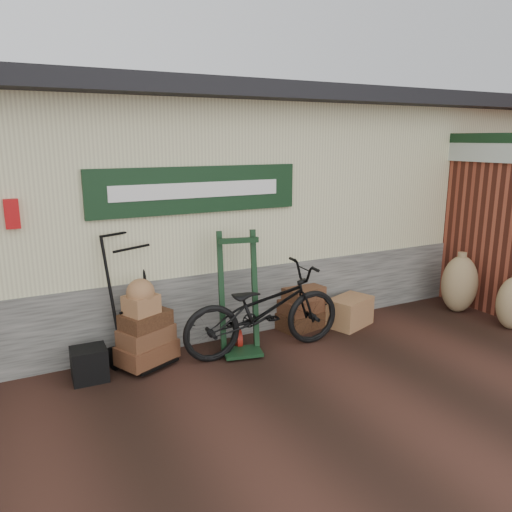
{
  "coord_description": "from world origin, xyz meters",
  "views": [
    {
      "loc": [
        -2.42,
        -4.6,
        2.54
      ],
      "look_at": [
        0.45,
        0.9,
        1.08
      ],
      "focal_mm": 35.0,
      "sensor_mm": 36.0,
      "label": 1
    }
  ],
  "objects_px": {
    "wicker_hamper": "(350,312)",
    "bicycle": "(264,305)",
    "porter_trolley": "(135,299)",
    "green_barrow": "(239,293)",
    "suitcase_stack": "(302,307)",
    "black_trunk": "(89,364)"
  },
  "relations": [
    {
      "from": "bicycle",
      "to": "black_trunk",
      "type": "bearing_deg",
      "value": 87.29
    },
    {
      "from": "wicker_hamper",
      "to": "bicycle",
      "type": "height_order",
      "value": "bicycle"
    },
    {
      "from": "suitcase_stack",
      "to": "bicycle",
      "type": "distance_m",
      "value": 1.0
    },
    {
      "from": "black_trunk",
      "to": "porter_trolley",
      "type": "bearing_deg",
      "value": 19.39
    },
    {
      "from": "green_barrow",
      "to": "wicker_hamper",
      "type": "distance_m",
      "value": 1.82
    },
    {
      "from": "suitcase_stack",
      "to": "black_trunk",
      "type": "height_order",
      "value": "suitcase_stack"
    },
    {
      "from": "suitcase_stack",
      "to": "wicker_hamper",
      "type": "relative_size",
      "value": 1.07
    },
    {
      "from": "green_barrow",
      "to": "porter_trolley",
      "type": "bearing_deg",
      "value": 179.94
    },
    {
      "from": "wicker_hamper",
      "to": "bicycle",
      "type": "bearing_deg",
      "value": -172.05
    },
    {
      "from": "porter_trolley",
      "to": "bicycle",
      "type": "xyz_separation_m",
      "value": [
        1.45,
        -0.4,
        -0.18
      ]
    },
    {
      "from": "green_barrow",
      "to": "black_trunk",
      "type": "distance_m",
      "value": 1.84
    },
    {
      "from": "green_barrow",
      "to": "suitcase_stack",
      "type": "bearing_deg",
      "value": 28.46
    },
    {
      "from": "bicycle",
      "to": "porter_trolley",
      "type": "bearing_deg",
      "value": 77.49
    },
    {
      "from": "porter_trolley",
      "to": "green_barrow",
      "type": "distance_m",
      "value": 1.21
    },
    {
      "from": "wicker_hamper",
      "to": "bicycle",
      "type": "distance_m",
      "value": 1.54
    },
    {
      "from": "wicker_hamper",
      "to": "black_trunk",
      "type": "xyz_separation_m",
      "value": [
        -3.49,
        -0.01,
        -0.02
      ]
    },
    {
      "from": "wicker_hamper",
      "to": "black_trunk",
      "type": "distance_m",
      "value": 3.49
    },
    {
      "from": "porter_trolley",
      "to": "suitcase_stack",
      "type": "bearing_deg",
      "value": -22.98
    },
    {
      "from": "green_barrow",
      "to": "suitcase_stack",
      "type": "relative_size",
      "value": 2.25
    },
    {
      "from": "wicker_hamper",
      "to": "bicycle",
      "type": "xyz_separation_m",
      "value": [
        -1.48,
        -0.21,
        0.39
      ]
    },
    {
      "from": "green_barrow",
      "to": "bicycle",
      "type": "relative_size",
      "value": 0.73
    },
    {
      "from": "suitcase_stack",
      "to": "black_trunk",
      "type": "bearing_deg",
      "value": -175.04
    }
  ]
}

